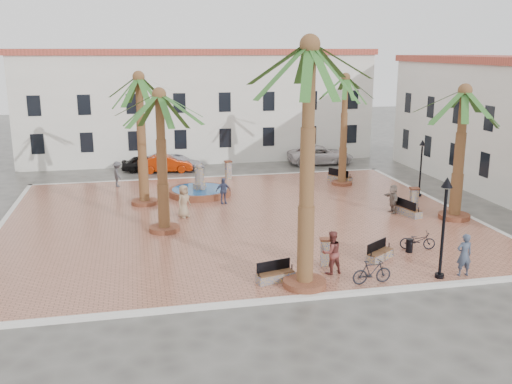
% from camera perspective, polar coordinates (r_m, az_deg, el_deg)
% --- Properties ---
extents(ground, '(120.00, 120.00, 0.00)m').
position_cam_1_polar(ground, '(32.55, -1.72, -2.82)').
color(ground, '#56544F').
rests_on(ground, ground).
extents(plaza, '(26.00, 22.00, 0.15)m').
position_cam_1_polar(plaza, '(32.53, -1.72, -2.70)').
color(plaza, '#AC674F').
rests_on(plaza, ground).
extents(kerb_n, '(26.30, 0.30, 0.16)m').
position_cam_1_polar(kerb_n, '(43.05, -4.37, 1.46)').
color(kerb_n, silver).
rests_on(kerb_n, ground).
extents(kerb_s, '(26.30, 0.30, 0.16)m').
position_cam_1_polar(kerb_s, '(22.47, 3.43, -10.63)').
color(kerb_s, silver).
rests_on(kerb_s, ground).
extents(kerb_e, '(0.30, 22.30, 0.16)m').
position_cam_1_polar(kerb_e, '(37.03, 18.48, -1.34)').
color(kerb_e, silver).
rests_on(kerb_e, ground).
extents(building_north, '(30.40, 7.40, 9.50)m').
position_cam_1_polar(building_north, '(51.16, -5.85, 8.75)').
color(building_north, white).
rests_on(building_north, ground).
extents(fountain, '(4.11, 4.11, 2.12)m').
position_cam_1_polar(fountain, '(37.68, -5.65, 0.16)').
color(fountain, brown).
rests_on(fountain, plaza).
extents(palm_nw, '(5.30, 5.30, 8.10)m').
position_cam_1_polar(palm_nw, '(34.84, -11.59, 9.75)').
color(palm_nw, brown).
rests_on(palm_nw, plaza).
extents(palm_sw, '(5.28, 5.28, 7.49)m').
position_cam_1_polar(palm_sw, '(29.23, -9.60, 7.92)').
color(palm_sw, brown).
rests_on(palm_sw, plaza).
extents(palm_s, '(5.72, 5.72, 9.88)m').
position_cam_1_polar(palm_s, '(21.57, 5.36, 11.81)').
color(palm_s, brown).
rests_on(palm_s, plaza).
extents(palm_e, '(5.70, 5.70, 7.55)m').
position_cam_1_polar(palm_e, '(33.09, 20.05, 7.94)').
color(palm_e, brown).
rests_on(palm_e, plaza).
extents(palm_ne, '(4.65, 4.65, 7.78)m').
position_cam_1_polar(palm_ne, '(39.89, 8.92, 10.10)').
color(palm_ne, brown).
rests_on(palm_ne, plaza).
extents(bench_s, '(1.70, 0.86, 0.86)m').
position_cam_1_polar(bench_s, '(23.75, 1.95, -8.38)').
color(bench_s, slate).
rests_on(bench_s, plaza).
extents(bench_se, '(1.61, 1.32, 0.85)m').
position_cam_1_polar(bench_se, '(26.68, 12.26, -6.14)').
color(bench_se, slate).
rests_on(bench_se, plaza).
extents(bench_e, '(0.93, 1.87, 0.95)m').
position_cam_1_polar(bench_e, '(34.02, 14.98, -1.83)').
color(bench_e, slate).
rests_on(bench_e, plaza).
extents(bench_ne, '(1.49, 1.83, 0.97)m').
position_cam_1_polar(bench_ne, '(41.57, 8.38, 1.38)').
color(bench_ne, slate).
rests_on(bench_ne, plaza).
extents(lamppost_s, '(0.47, 0.47, 4.33)m').
position_cam_1_polar(lamppost_s, '(24.49, 18.36, -1.76)').
color(lamppost_s, black).
rests_on(lamppost_s, plaza).
extents(lamppost_e, '(0.40, 0.40, 3.71)m').
position_cam_1_polar(lamppost_e, '(38.20, 16.22, 3.27)').
color(lamppost_e, black).
rests_on(lamppost_e, plaza).
extents(bollard_se, '(0.53, 0.53, 1.25)m').
position_cam_1_polar(bollard_se, '(25.46, 6.89, -5.92)').
color(bollard_se, slate).
rests_on(bollard_se, plaza).
extents(bollard_n, '(0.59, 0.59, 1.37)m').
position_cam_1_polar(bollard_n, '(42.00, -2.79, 2.25)').
color(bollard_n, slate).
rests_on(bollard_n, plaza).
extents(bollard_e, '(0.60, 0.60, 1.45)m').
position_cam_1_polar(bollard_e, '(34.74, 15.52, -0.70)').
color(bollard_e, slate).
rests_on(bollard_e, plaza).
extents(litter_bin, '(0.33, 0.33, 0.65)m').
position_cam_1_polar(litter_bin, '(27.94, 15.09, -5.19)').
color(litter_bin, black).
rests_on(litter_bin, plaza).
extents(cyclist_a, '(0.70, 0.47, 1.86)m').
position_cam_1_polar(cyclist_a, '(25.63, 20.10, -5.92)').
color(cyclist_a, '#3A4356').
rests_on(cyclist_a, plaza).
extents(bicycle_a, '(1.77, 0.99, 0.88)m').
position_cam_1_polar(bicycle_a, '(28.40, 15.85, -4.68)').
color(bicycle_a, black).
rests_on(bicycle_a, plaza).
extents(cyclist_b, '(1.05, 0.90, 1.89)m').
position_cam_1_polar(cyclist_b, '(24.52, 7.55, -6.00)').
color(cyclist_b, brown).
rests_on(cyclist_b, plaza).
extents(bicycle_b, '(1.70, 0.53, 1.01)m').
position_cam_1_polar(bicycle_b, '(23.90, 11.51, -7.84)').
color(bicycle_b, black).
rests_on(bicycle_b, plaza).
extents(pedestrian_fountain_a, '(1.08, 1.07, 1.88)m').
position_cam_1_polar(pedestrian_fountain_a, '(32.57, -7.24, -0.92)').
color(pedestrian_fountain_a, '#9C8264').
rests_on(pedestrian_fountain_a, plaza).
extents(pedestrian_fountain_b, '(1.00, 0.57, 1.61)m').
position_cam_1_polar(pedestrian_fountain_b, '(35.30, -3.30, 0.12)').
color(pedestrian_fountain_b, '#394164').
rests_on(pedestrian_fountain_b, plaza).
extents(pedestrian_north, '(0.96, 1.29, 1.77)m').
position_cam_1_polar(pedestrian_north, '(40.77, -13.69, 1.76)').
color(pedestrian_north, '#414145').
rests_on(pedestrian_north, plaza).
extents(pedestrian_east, '(0.53, 1.57, 1.68)m').
position_cam_1_polar(pedestrian_east, '(34.20, 13.52, -0.66)').
color(pedestrian_east, slate).
rests_on(pedestrian_east, plaza).
extents(car_black, '(3.85, 1.79, 1.28)m').
position_cam_1_polar(car_black, '(46.18, -10.98, 2.81)').
color(car_black, black).
rests_on(car_black, ground).
extents(car_red, '(4.21, 1.73, 1.36)m').
position_cam_1_polar(car_red, '(45.64, -8.97, 2.82)').
color(car_red, '#9C2404').
rests_on(car_red, ground).
extents(car_silver, '(4.55, 3.12, 1.22)m').
position_cam_1_polar(car_silver, '(46.37, -7.77, 2.95)').
color(car_silver, silver).
rests_on(car_silver, ground).
extents(car_white, '(5.60, 2.71, 1.54)m').
position_cam_1_polar(car_white, '(48.66, 6.46, 3.71)').
color(car_white, beige).
rests_on(car_white, ground).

